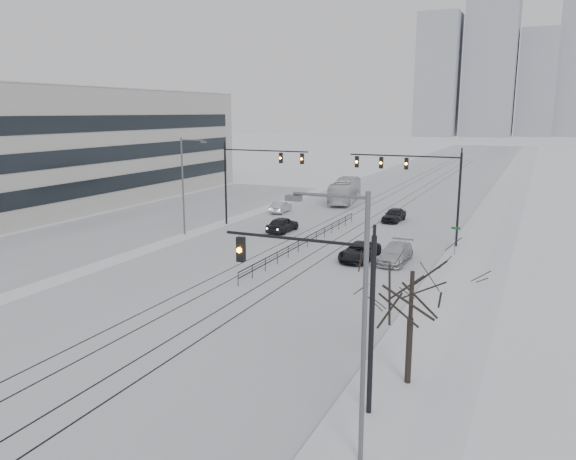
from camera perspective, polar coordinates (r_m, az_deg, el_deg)
The scene contains 22 objects.
ground at distance 24.54m, azimuth -27.15°, elevation -16.87°, with size 500.00×500.00×0.00m, color white.
road at distance 75.79m, azimuth 10.71°, elevation 3.16°, with size 22.00×260.00×0.02m, color silver.
sidewalk_east at distance 73.83m, azimuth 20.93°, elevation 2.40°, with size 5.00×260.00×0.16m, color silver.
curb at distance 74.01m, azimuth 19.04°, elevation 2.54°, with size 0.10×260.00×0.12m, color gray.
parking_strip at distance 61.89m, azimuth -13.53°, elevation 1.10°, with size 14.00×60.00×0.03m, color silver.
tram_rails at distance 56.84m, azimuth 5.86°, elevation 0.43°, with size 5.30×180.00×0.01m.
office_building at distance 73.46m, azimuth -25.06°, elevation 7.52°, with size 20.20×62.20×14.11m.
skyline at distance 287.41m, azimuth 22.63°, elevation 14.91°, with size 96.00×48.00×72.00m.
traffic_mast_near at distance 21.14m, azimuth 4.32°, elevation -6.66°, with size 6.10×0.37×7.00m.
traffic_mast_ne at distance 49.09m, azimuth 13.19°, elevation 5.15°, with size 9.60×0.37×8.00m.
traffic_mast_nw at distance 55.69m, azimuth -3.74°, elevation 6.01°, with size 9.10×0.37×8.00m.
street_light_east at distance 17.67m, azimuth 6.86°, elevation -8.28°, with size 2.73×0.25×9.00m.
street_light_west at distance 52.55m, azimuth -10.39°, elevation 5.09°, with size 2.73×0.25×9.00m.
bare_tree at distance 23.31m, azimuth 12.49°, elevation -5.33°, with size 4.40×4.40×6.10m.
median_fence at distance 47.56m, azimuth 2.01°, elevation -1.16°, with size 0.06×24.00×1.00m.
street_sign at distance 46.25m, azimuth 16.64°, elevation -0.67°, with size 0.70×0.06×2.40m.
sedan_sb_inner at distance 53.51m, azimuth -0.57°, elevation 0.56°, with size 1.75×4.36×1.49m, color black.
sedan_sb_outer at distance 63.91m, azimuth -0.72°, elevation 2.33°, with size 1.35×3.88×1.28m, color #AAAEB2.
sedan_nb_front at distance 43.79m, azimuth 7.30°, elevation -2.19°, with size 2.26×4.90×1.36m, color black.
sedan_nb_right at distance 43.51m, azimuth 10.84°, elevation -2.35°, with size 2.01×4.94×1.43m, color silver.
sedan_nb_far at distance 59.69m, azimuth 10.72°, elevation 1.51°, with size 1.68×4.18×1.42m, color black.
box_truck at distance 71.41m, azimuth 5.81°, elevation 3.96°, with size 2.46×10.50×2.93m, color silver.
Camera 1 is at (17.60, -12.86, 11.29)m, focal length 35.00 mm.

